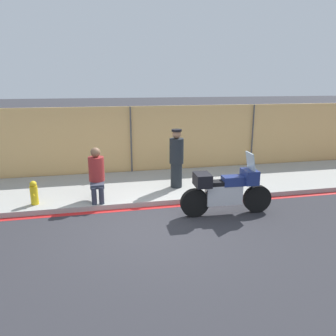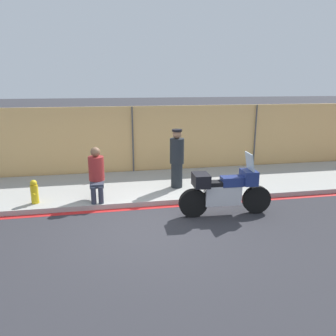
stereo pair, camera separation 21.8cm
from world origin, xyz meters
TOP-DOWN VIEW (x-y plane):
  - ground_plane at (0.00, 0.00)m, footprint 120.00×120.00m
  - sidewalk at (0.00, 2.79)m, footprint 32.82×3.06m
  - curb_paint_stripe at (0.00, 1.17)m, footprint 32.82×0.18m
  - storefront_fence at (-0.00, 4.41)m, footprint 31.18×0.17m
  - motorcycle at (1.84, 0.39)m, footprint 2.27×0.55m
  - officer_standing at (1.09, 2.32)m, footprint 0.40×0.40m
  - person_seated_on_curb at (-1.17, 1.75)m, footprint 0.40×0.71m
  - fire_hydrant at (-2.73, 1.71)m, footprint 0.19×0.23m

SIDE VIEW (x-z plane):
  - ground_plane at x=0.00m, z-range 0.00..0.00m
  - curb_paint_stripe at x=0.00m, z-range 0.00..0.01m
  - sidewalk at x=0.00m, z-range 0.00..0.13m
  - fire_hydrant at x=-2.73m, z-range 0.13..0.74m
  - motorcycle at x=1.84m, z-range -0.14..1.37m
  - person_seated_on_curb at x=-1.17m, z-range 0.21..1.58m
  - officer_standing at x=1.09m, z-range 0.15..1.85m
  - storefront_fence at x=0.00m, z-range 0.00..2.34m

